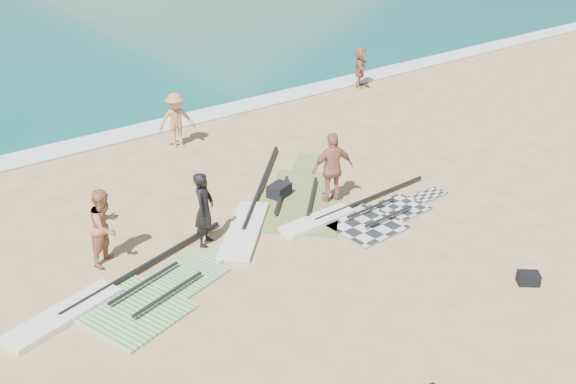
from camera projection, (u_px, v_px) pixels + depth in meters
ground at (435, 299)px, 12.68m from camera, size 300.00×300.00×0.00m
surf_line at (144, 130)px, 21.32m from camera, size 300.00×1.20×0.04m
rig_grey at (357, 216)px, 15.74m from camera, size 4.86×1.91×0.19m
rig_green at (125, 296)px, 12.66m from camera, size 5.62×2.99×0.20m
rig_orange at (275, 207)px, 16.18m from camera, size 5.79×5.14×0.21m
gear_bag_near at (279, 191)px, 16.67m from camera, size 0.69×0.59×0.38m
gear_bag_far at (528, 278)px, 13.09m from camera, size 0.52×0.51×0.26m
person_wetsuit at (204, 209)px, 14.25m from camera, size 0.76×0.73×1.75m
beachgoer_left at (106, 226)px, 13.57m from camera, size 1.05×0.98×1.71m
beachgoer_mid at (176, 120)px, 19.63m from camera, size 1.26×0.95×1.73m
beachgoer_back at (333, 168)px, 16.11m from camera, size 1.20×0.78×1.89m
beachgoer_right at (360, 67)px, 25.61m from camera, size 1.38×1.36×1.58m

